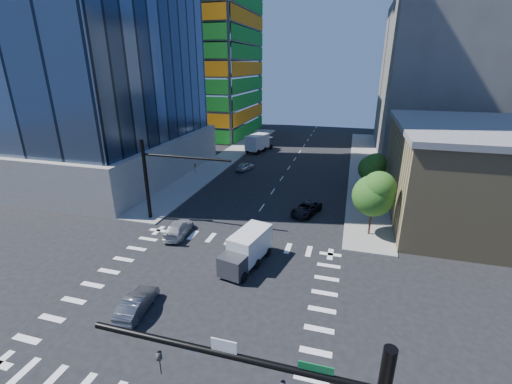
% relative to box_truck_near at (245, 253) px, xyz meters
% --- Properties ---
extents(ground, '(160.00, 160.00, 0.00)m').
position_rel_box_truck_near_xyz_m(ground, '(-1.95, -5.04, -1.29)').
color(ground, black).
rests_on(ground, ground).
extents(road_markings, '(20.00, 20.00, 0.01)m').
position_rel_box_truck_near_xyz_m(road_markings, '(-1.95, -5.04, -1.29)').
color(road_markings, silver).
rests_on(road_markings, ground).
extents(sidewalk_ne, '(5.00, 60.00, 0.15)m').
position_rel_box_truck_near_xyz_m(sidewalk_ne, '(10.55, 34.96, -1.22)').
color(sidewalk_ne, gray).
rests_on(sidewalk_ne, ground).
extents(sidewalk_nw, '(5.00, 60.00, 0.15)m').
position_rel_box_truck_near_xyz_m(sidewalk_nw, '(-14.45, 34.96, -1.22)').
color(sidewalk_nw, gray).
rests_on(sidewalk_nw, ground).
extents(construction_building, '(25.16, 34.50, 70.60)m').
position_rel_box_truck_near_xyz_m(construction_building, '(-29.37, 56.89, 23.32)').
color(construction_building, slate).
rests_on(construction_building, ground).
extents(commercial_building, '(20.50, 22.50, 10.60)m').
position_rel_box_truck_near_xyz_m(commercial_building, '(23.05, 16.96, 4.02)').
color(commercial_building, '#937F55').
rests_on(commercial_building, ground).
extents(bg_building_ne, '(24.00, 30.00, 28.00)m').
position_rel_box_truck_near_xyz_m(bg_building_ne, '(25.05, 49.96, 12.71)').
color(bg_building_ne, '#5D5854').
rests_on(bg_building_ne, ground).
extents(signal_mast_nw, '(10.20, 0.40, 9.00)m').
position_rel_box_truck_near_xyz_m(signal_mast_nw, '(-11.95, 6.46, 4.20)').
color(signal_mast_nw, black).
rests_on(signal_mast_nw, sidewalk_nw).
extents(tree_south, '(4.16, 4.16, 6.82)m').
position_rel_box_truck_near_xyz_m(tree_south, '(10.68, 8.86, 3.40)').
color(tree_south, '#382316').
rests_on(tree_south, sidewalk_ne).
extents(tree_north, '(3.54, 3.52, 5.78)m').
position_rel_box_truck_near_xyz_m(tree_north, '(10.98, 20.86, 2.70)').
color(tree_north, '#382316').
rests_on(tree_north, sidewalk_ne).
extents(car_nb_far, '(3.65, 5.27, 1.34)m').
position_rel_box_truck_near_xyz_m(car_nb_far, '(3.59, 12.56, -0.62)').
color(car_nb_far, black).
rests_on(car_nb_far, ground).
extents(car_sb_near, '(2.62, 5.17, 1.44)m').
position_rel_box_truck_near_xyz_m(car_sb_near, '(-8.42, 3.68, -0.57)').
color(car_sb_near, silver).
rests_on(car_sb_near, ground).
extents(car_sb_mid, '(2.63, 4.29, 1.36)m').
position_rel_box_truck_near_xyz_m(car_sb_mid, '(-8.74, 27.63, -0.61)').
color(car_sb_mid, '#B6BABE').
rests_on(car_sb_mid, ground).
extents(car_sb_cross, '(1.91, 4.37, 1.40)m').
position_rel_box_truck_near_xyz_m(car_sb_cross, '(-5.62, -7.78, -0.59)').
color(car_sb_cross, '#545559').
rests_on(car_sb_cross, ground).
extents(box_truck_near, '(3.49, 5.94, 2.92)m').
position_rel_box_truck_near_xyz_m(box_truck_near, '(0.00, 0.00, 0.00)').
color(box_truck_near, black).
rests_on(box_truck_near, ground).
extents(box_truck_far, '(4.46, 7.14, 3.48)m').
position_rel_box_truck_near_xyz_m(box_truck_far, '(-9.96, 41.60, 0.25)').
color(box_truck_far, black).
rests_on(box_truck_far, ground).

